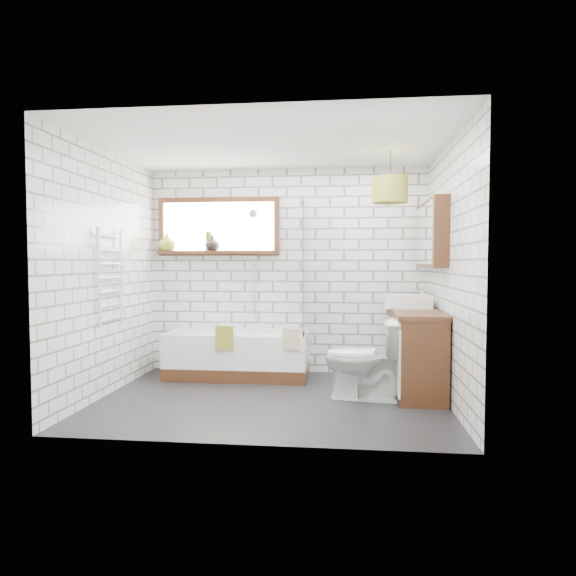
# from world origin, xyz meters

# --- Properties ---
(floor) EXTENTS (3.40, 2.60, 0.01)m
(floor) POSITION_xyz_m (0.00, 0.00, -0.01)
(floor) COLOR black
(floor) RESTS_ON ground
(ceiling) EXTENTS (3.40, 2.60, 0.01)m
(ceiling) POSITION_xyz_m (0.00, 0.00, 2.50)
(ceiling) COLOR white
(ceiling) RESTS_ON ground
(wall_back) EXTENTS (3.40, 0.01, 2.50)m
(wall_back) POSITION_xyz_m (0.00, 1.30, 1.25)
(wall_back) COLOR white
(wall_back) RESTS_ON ground
(wall_front) EXTENTS (3.40, 0.01, 2.50)m
(wall_front) POSITION_xyz_m (0.00, -1.30, 1.25)
(wall_front) COLOR white
(wall_front) RESTS_ON ground
(wall_left) EXTENTS (0.01, 2.60, 2.50)m
(wall_left) POSITION_xyz_m (-1.70, 0.00, 1.25)
(wall_left) COLOR white
(wall_left) RESTS_ON ground
(wall_right) EXTENTS (0.01, 2.60, 2.50)m
(wall_right) POSITION_xyz_m (1.70, 0.00, 1.25)
(wall_right) COLOR white
(wall_right) RESTS_ON ground
(window) EXTENTS (1.52, 0.16, 0.68)m
(window) POSITION_xyz_m (-0.85, 1.26, 1.80)
(window) COLOR #331A0E
(window) RESTS_ON wall_back
(towel_radiator) EXTENTS (0.06, 0.52, 1.00)m
(towel_radiator) POSITION_xyz_m (-1.66, 0.00, 1.20)
(towel_radiator) COLOR white
(towel_radiator) RESTS_ON wall_left
(mirror_cabinet) EXTENTS (0.16, 1.20, 0.70)m
(mirror_cabinet) POSITION_xyz_m (1.62, 0.60, 1.65)
(mirror_cabinet) COLOR #331A0E
(mirror_cabinet) RESTS_ON wall_right
(shower_riser) EXTENTS (0.02, 0.02, 1.30)m
(shower_riser) POSITION_xyz_m (-0.40, 1.26, 1.35)
(shower_riser) COLOR silver
(shower_riser) RESTS_ON wall_back
(bathtub) EXTENTS (1.65, 0.73, 0.53)m
(bathtub) POSITION_xyz_m (-0.54, 0.94, 0.27)
(bathtub) COLOR white
(bathtub) RESTS_ON floor
(shower_screen) EXTENTS (0.02, 0.72, 1.50)m
(shower_screen) POSITION_xyz_m (0.26, 0.94, 1.28)
(shower_screen) COLOR white
(shower_screen) RESTS_ON bathtub
(towel_green) EXTENTS (0.20, 0.05, 0.27)m
(towel_green) POSITION_xyz_m (-0.61, 0.57, 0.51)
(towel_green) COLOR olive
(towel_green) RESTS_ON bathtub
(towel_beige) EXTENTS (0.18, 0.05, 0.24)m
(towel_beige) POSITION_xyz_m (0.13, 0.57, 0.51)
(towel_beige) COLOR tan
(towel_beige) RESTS_ON bathtub
(vanity) EXTENTS (0.48, 1.50, 0.86)m
(vanity) POSITION_xyz_m (1.46, 0.54, 0.43)
(vanity) COLOR #331A0E
(vanity) RESTS_ON floor
(basin) EXTENTS (0.49, 0.43, 0.14)m
(basin) POSITION_xyz_m (1.40, 0.75, 0.93)
(basin) COLOR white
(basin) RESTS_ON vanity
(tap) EXTENTS (0.03, 0.03, 0.14)m
(tap) POSITION_xyz_m (1.56, 0.75, 0.98)
(tap) COLOR silver
(tap) RESTS_ON vanity
(toilet) EXTENTS (0.56, 0.85, 0.81)m
(toilet) POSITION_xyz_m (0.92, 0.10, 0.40)
(toilet) COLOR white
(toilet) RESTS_ON floor
(vase_olive) EXTENTS (0.28, 0.28, 0.22)m
(vase_olive) POSITION_xyz_m (-1.50, 1.23, 1.59)
(vase_olive) COLOR olive
(vase_olive) RESTS_ON window
(vase_dark) EXTENTS (0.23, 0.23, 0.19)m
(vase_dark) POSITION_xyz_m (-0.92, 1.23, 1.58)
(vase_dark) COLOR black
(vase_dark) RESTS_ON window
(bottle) EXTENTS (0.10, 0.10, 0.24)m
(bottle) POSITION_xyz_m (-0.97, 1.23, 1.60)
(bottle) COLOR olive
(bottle) RESTS_ON window
(pendant) EXTENTS (0.36, 0.36, 0.27)m
(pendant) POSITION_xyz_m (1.17, 0.40, 2.10)
(pendant) COLOR olive
(pendant) RESTS_ON ceiling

